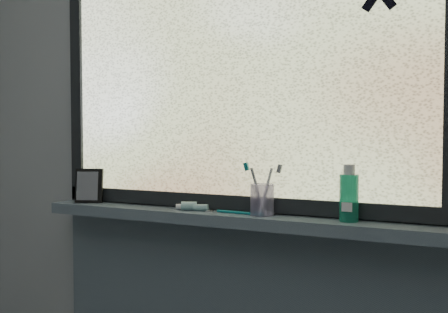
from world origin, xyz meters
TOP-DOWN VIEW (x-y plane):
  - wall_back at (0.00, 1.30)m, footprint 3.00×0.01m
  - windowsill at (0.00, 1.23)m, footprint 1.62×0.14m
  - window_pane at (0.00, 1.28)m, footprint 1.50×0.01m
  - frame_bottom at (0.00, 1.28)m, footprint 1.60×0.03m
  - frame_left at (-0.78, 1.28)m, footprint 0.05×0.03m
  - vanity_mirror at (-0.68, 1.23)m, footprint 0.12×0.09m
  - toothpaste_tube at (-0.21, 1.22)m, footprint 0.17×0.10m
  - toothbrush_cup at (0.04, 1.24)m, footprint 0.09×0.09m
  - toothbrush_lying at (-0.04, 1.22)m, footprint 0.21×0.03m
  - mouthwash_bottle at (0.32, 1.24)m, footprint 0.07×0.07m

SIDE VIEW (x-z plane):
  - windowsill at x=0.00m, z-range 0.98..1.02m
  - toothbrush_lying at x=-0.04m, z-range 1.02..1.03m
  - toothpaste_tube at x=-0.21m, z-range 1.02..1.05m
  - frame_bottom at x=0.00m, z-range 1.02..1.07m
  - toothbrush_cup at x=0.04m, z-range 1.02..1.12m
  - vanity_mirror at x=-0.68m, z-range 1.02..1.15m
  - mouthwash_bottle at x=0.32m, z-range 1.04..1.18m
  - wall_back at x=0.00m, z-range 0.00..2.50m
  - frame_left at x=-0.78m, z-range 0.98..2.08m
  - window_pane at x=0.00m, z-range 1.03..2.03m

